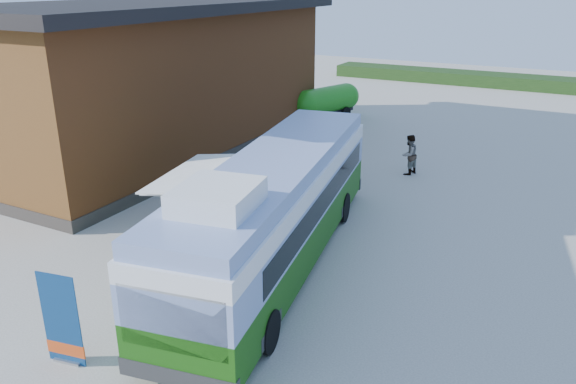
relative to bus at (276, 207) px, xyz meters
The scene contains 10 objects.
ground 2.62m from the bus, 123.35° to the right, with size 100.00×100.00×0.00m, color #BCB7AD.
barn 14.39m from the bus, 143.34° to the left, with size 9.60×21.20×7.50m.
hedge 37.23m from the bus, 79.10° to the left, with size 40.00×3.00×1.00m, color #264419.
bus is the anchor object (origin of this frame).
awning 2.49m from the bus, behind, with size 3.30×4.60×0.52m.
banner 6.99m from the bus, 106.49° to the right, with size 1.02×0.30×2.36m.
picnic_table 1.88m from the bus, 68.96° to the right, with size 1.82×1.70×0.88m.
person_a 3.72m from the bus, 112.94° to the left, with size 0.70×0.46×1.93m, color #999999.
person_b 10.66m from the bus, 83.80° to the left, with size 0.91×0.71×1.86m, color #999999.
slurry_tanker 19.86m from the bus, 109.62° to the left, with size 2.91×5.48×2.11m.
Camera 1 is at (8.73, -12.44, 8.48)m, focal length 35.00 mm.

